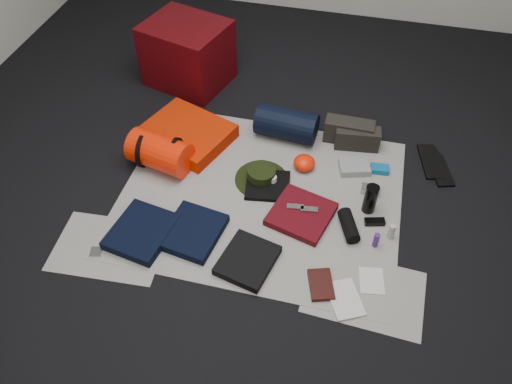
% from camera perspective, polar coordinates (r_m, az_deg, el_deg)
% --- Properties ---
extents(floor, '(4.50, 4.50, 0.02)m').
position_cam_1_polar(floor, '(2.92, 0.54, -0.61)').
color(floor, black).
rests_on(floor, ground).
extents(newspaper_mat, '(1.60, 1.30, 0.01)m').
position_cam_1_polar(newspaper_mat, '(2.91, 0.54, -0.44)').
color(newspaper_mat, '#AFABA2').
rests_on(newspaper_mat, floor).
extents(newspaper_sheet_front_left, '(0.61, 0.44, 0.00)m').
position_cam_1_polar(newspaper_sheet_front_left, '(2.79, -16.41, -6.07)').
color(newspaper_sheet_front_left, '#AFABA2').
rests_on(newspaper_sheet_front_left, floor).
extents(newspaper_sheet_front_right, '(0.60, 0.43, 0.00)m').
position_cam_1_polar(newspaper_sheet_front_right, '(2.58, 12.28, -11.10)').
color(newspaper_sheet_front_right, '#AFABA2').
rests_on(newspaper_sheet_front_right, floor).
extents(red_cabinet, '(0.64, 0.58, 0.45)m').
position_cam_1_polar(red_cabinet, '(3.68, -7.83, 15.40)').
color(red_cabinet, '#4B0509').
rests_on(red_cabinet, floor).
extents(sleeping_pad, '(0.63, 0.58, 0.09)m').
position_cam_1_polar(sleeping_pad, '(3.25, -7.90, 6.62)').
color(sleeping_pad, red).
rests_on(sleeping_pad, newspaper_mat).
extents(stuff_sack, '(0.41, 0.29, 0.22)m').
position_cam_1_polar(stuff_sack, '(3.06, -10.93, 4.45)').
color(stuff_sack, '#F91F04').
rests_on(stuff_sack, newspaper_mat).
extents(sack_strap_left, '(0.02, 0.22, 0.22)m').
position_cam_1_polar(sack_strap_left, '(3.09, -12.65, 4.72)').
color(sack_strap_left, black).
rests_on(sack_strap_left, newspaper_mat).
extents(sack_strap_right, '(0.02, 0.22, 0.22)m').
position_cam_1_polar(sack_strap_right, '(3.02, -9.18, 4.16)').
color(sack_strap_right, black).
rests_on(sack_strap_right, newspaper_mat).
extents(navy_duffel, '(0.40, 0.24, 0.20)m').
position_cam_1_polar(navy_duffel, '(3.22, 3.50, 7.74)').
color(navy_duffel, black).
rests_on(navy_duffel, newspaper_mat).
extents(boonie_brim, '(0.37, 0.37, 0.01)m').
position_cam_1_polar(boonie_brim, '(2.99, 0.62, 1.49)').
color(boonie_brim, black).
rests_on(boonie_brim, newspaper_mat).
extents(boonie_crown, '(0.17, 0.17, 0.07)m').
position_cam_1_polar(boonie_crown, '(2.96, 0.63, 2.05)').
color(boonie_crown, black).
rests_on(boonie_crown, boonie_brim).
extents(hiking_boot_left, '(0.31, 0.12, 0.15)m').
position_cam_1_polar(hiking_boot_left, '(3.25, 10.56, 6.83)').
color(hiking_boot_left, black).
rests_on(hiking_boot_left, newspaper_mat).
extents(hiking_boot_right, '(0.29, 0.14, 0.14)m').
position_cam_1_polar(hiking_boot_right, '(3.22, 11.50, 6.03)').
color(hiking_boot_right, black).
rests_on(hiking_boot_right, newspaper_mat).
extents(flip_flop_left, '(0.17, 0.32, 0.02)m').
position_cam_1_polar(flip_flop_left, '(3.28, 19.32, 3.29)').
color(flip_flop_left, black).
rests_on(flip_flop_left, floor).
extents(flip_flop_right, '(0.18, 0.29, 0.02)m').
position_cam_1_polar(flip_flop_right, '(3.25, 20.27, 2.39)').
color(flip_flop_right, black).
rests_on(flip_flop_right, floor).
extents(trousers_navy_a, '(0.35, 0.39, 0.05)m').
position_cam_1_polar(trousers_navy_a, '(2.77, -12.92, -4.44)').
color(trousers_navy_a, black).
rests_on(trousers_navy_a, newspaper_mat).
extents(trousers_navy_b, '(0.33, 0.37, 0.05)m').
position_cam_1_polar(trousers_navy_b, '(2.72, -7.22, -4.52)').
color(trousers_navy_b, black).
rests_on(trousers_navy_b, newspaper_mat).
extents(trousers_charcoal, '(0.32, 0.35, 0.05)m').
position_cam_1_polar(trousers_charcoal, '(2.60, -0.97, -7.81)').
color(trousers_charcoal, black).
rests_on(trousers_charcoal, newspaper_mat).
extents(black_tshirt, '(0.29, 0.27, 0.03)m').
position_cam_1_polar(black_tshirt, '(2.94, 1.36, 0.77)').
color(black_tshirt, black).
rests_on(black_tshirt, newspaper_mat).
extents(red_shirt, '(0.39, 0.39, 0.04)m').
position_cam_1_polar(red_shirt, '(2.80, 5.20, -2.52)').
color(red_shirt, '#4F0810').
rests_on(red_shirt, newspaper_mat).
extents(orange_stuff_sack, '(0.17, 0.17, 0.09)m').
position_cam_1_polar(orange_stuff_sack, '(3.05, 5.53, 3.35)').
color(orange_stuff_sack, '#F91F04').
rests_on(orange_stuff_sack, newspaper_mat).
extents(first_aid_pouch, '(0.21, 0.18, 0.04)m').
position_cam_1_polar(first_aid_pouch, '(3.09, 11.17, 2.83)').
color(first_aid_pouch, gray).
rests_on(first_aid_pouch, newspaper_mat).
extents(water_bottle, '(0.08, 0.08, 0.18)m').
position_cam_1_polar(water_bottle, '(2.84, 12.94, -0.77)').
color(water_bottle, black).
rests_on(water_bottle, newspaper_mat).
extents(speaker, '(0.15, 0.21, 0.08)m').
position_cam_1_polar(speaker, '(2.76, 10.55, -3.80)').
color(speaker, black).
rests_on(speaker, newspaper_mat).
extents(compact_camera, '(0.11, 0.07, 0.04)m').
position_cam_1_polar(compact_camera, '(2.98, 12.91, 0.25)').
color(compact_camera, '#ABABB0').
rests_on(compact_camera, newspaper_mat).
extents(cyan_case, '(0.11, 0.08, 0.03)m').
position_cam_1_polar(cyan_case, '(3.12, 13.94, 2.56)').
color(cyan_case, '#0F5B91').
rests_on(cyan_case, newspaper_mat).
extents(toiletry_purple, '(0.04, 0.04, 0.09)m').
position_cam_1_polar(toiletry_purple, '(2.72, 13.56, -5.37)').
color(toiletry_purple, '#46216D').
rests_on(toiletry_purple, newspaper_mat).
extents(toiletry_clear, '(0.04, 0.04, 0.10)m').
position_cam_1_polar(toiletry_clear, '(2.77, 15.22, -4.38)').
color(toiletry_clear, '#A3A7A3').
rests_on(toiletry_clear, newspaper_mat).
extents(paperback_book, '(0.16, 0.20, 0.02)m').
position_cam_1_polar(paperback_book, '(2.55, 7.43, -10.45)').
color(paperback_book, black).
rests_on(paperback_book, newspaper_mat).
extents(map_booklet, '(0.23, 0.26, 0.01)m').
position_cam_1_polar(map_booklet, '(2.53, 10.11, -11.95)').
color(map_booklet, beige).
rests_on(map_booklet, newspaper_mat).
extents(map_printout, '(0.14, 0.17, 0.01)m').
position_cam_1_polar(map_printout, '(2.62, 13.09, -9.84)').
color(map_printout, beige).
rests_on(map_printout, newspaper_mat).
extents(sunglasses, '(0.12, 0.07, 0.03)m').
position_cam_1_polar(sunglasses, '(2.84, 13.39, -3.33)').
color(sunglasses, black).
rests_on(sunglasses, newspaper_mat).
extents(key_cluster, '(0.07, 0.07, 0.01)m').
position_cam_1_polar(key_cluster, '(2.78, -17.80, -6.52)').
color(key_cluster, '#ABABB0').
rests_on(key_cluster, newspaper_mat).
extents(tape_roll, '(0.05, 0.05, 0.04)m').
position_cam_1_polar(tape_roll, '(2.94, 1.88, 1.52)').
color(tape_roll, silver).
rests_on(tape_roll, black_tshirt).
extents(energy_bar_a, '(0.10, 0.05, 0.01)m').
position_cam_1_polar(energy_bar_a, '(2.79, 4.50, -1.70)').
color(energy_bar_a, '#ABABB0').
rests_on(energy_bar_a, red_shirt).
extents(energy_bar_b, '(0.10, 0.05, 0.01)m').
position_cam_1_polar(energy_bar_b, '(2.79, 6.12, -1.99)').
color(energy_bar_b, '#ABABB0').
rests_on(energy_bar_b, red_shirt).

